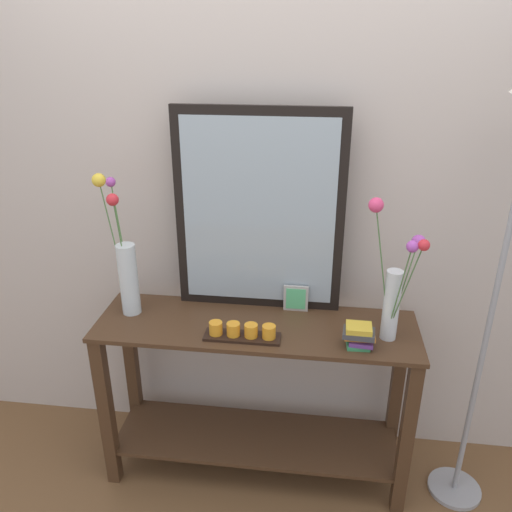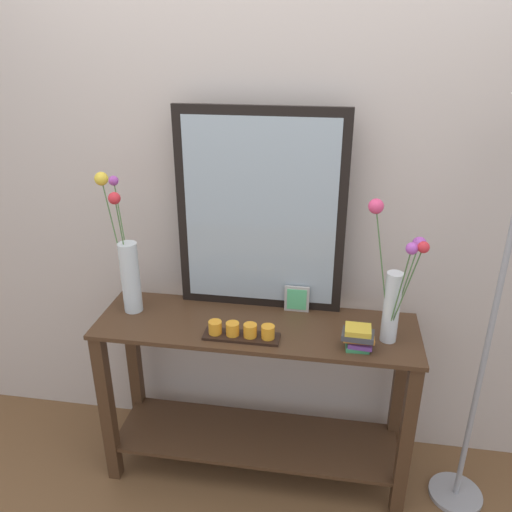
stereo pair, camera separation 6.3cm
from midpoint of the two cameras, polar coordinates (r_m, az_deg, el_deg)
ground_plane at (r=2.77m, az=-0.71°, el=-22.28°), size 7.00×6.00×0.02m
wall_back at (r=2.34m, az=0.25°, el=7.96°), size 6.40×0.08×2.70m
console_table at (r=2.44m, az=-0.77°, el=-14.19°), size 1.40×0.42×0.81m
mirror_leaning at (r=2.22m, az=-0.50°, el=4.78°), size 0.74×0.03×0.90m
tall_vase_left at (r=2.32m, az=-15.04°, el=-1.12°), size 0.16×0.18×0.64m
vase_right at (r=2.10m, az=14.28°, el=-3.18°), size 0.24×0.19×0.60m
candle_tray at (r=2.15m, az=-2.39°, el=-8.45°), size 0.32×0.09×0.07m
picture_frame_small at (r=2.33m, az=3.66°, el=-4.71°), size 0.11×0.01×0.12m
book_stack at (r=2.12m, az=10.53°, el=-8.68°), size 0.13×0.10×0.10m
floor_lamp at (r=2.11m, az=25.34°, el=1.76°), size 0.24×0.24×1.90m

